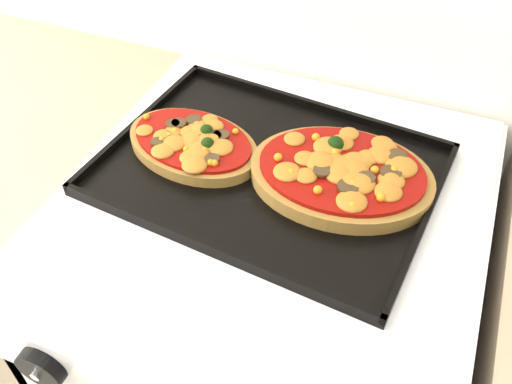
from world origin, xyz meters
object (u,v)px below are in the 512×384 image
at_px(baking_tray, 269,169).
at_px(pizza_left, 193,142).
at_px(stove, 269,354).
at_px(pizza_right, 341,173).

relative_size(baking_tray, pizza_left, 2.21).
bearing_deg(pizza_left, stove, -11.80).
height_order(stove, pizza_right, pizza_right).
bearing_deg(baking_tray, pizza_left, -173.30).
distance_m(stove, pizza_left, 0.50).
height_order(baking_tray, pizza_left, pizza_left).
bearing_deg(pizza_right, pizza_left, -176.24).
height_order(stove, baking_tray, baking_tray).
xyz_separation_m(stove, pizza_right, (0.08, 0.04, 0.48)).
distance_m(baking_tray, pizza_right, 0.11).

